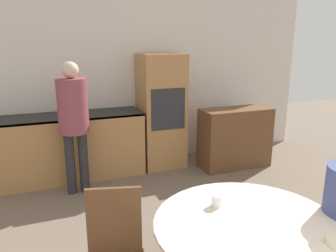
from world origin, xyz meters
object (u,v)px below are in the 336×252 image
object	(u,v)px
dining_table	(247,250)
chair_far_left	(115,250)
person_standing	(73,115)
sideboard	(235,138)
cup	(217,200)
oven_unit	(161,111)

from	to	relation	value
dining_table	chair_far_left	size ratio (longest dim) A/B	1.36
person_standing	sideboard	bearing A→B (deg)	1.74
dining_table	person_standing	xyz separation A→B (m)	(-0.88, 2.43, 0.51)
dining_table	cup	size ratio (longest dim) A/B	14.86
oven_unit	person_standing	distance (m)	1.45
person_standing	oven_unit	bearing A→B (deg)	21.66
dining_table	chair_far_left	bearing A→B (deg)	159.26
dining_table	chair_far_left	distance (m)	0.90
sideboard	dining_table	size ratio (longest dim) A/B	0.85
dining_table	cup	xyz separation A→B (m)	(-0.09, 0.28, 0.25)
oven_unit	chair_far_left	world-z (taller)	oven_unit
sideboard	cup	xyz separation A→B (m)	(-1.58, -2.22, 0.32)
oven_unit	person_standing	world-z (taller)	oven_unit
chair_far_left	cup	size ratio (longest dim) A/B	10.95
chair_far_left	person_standing	xyz separation A→B (m)	(-0.04, 2.11, 0.51)
sideboard	dining_table	bearing A→B (deg)	-120.82
oven_unit	cup	xyz separation A→B (m)	(-0.55, -2.68, -0.09)
oven_unit	dining_table	size ratio (longest dim) A/B	1.35
oven_unit	chair_far_left	distance (m)	2.96
cup	oven_unit	bearing A→B (deg)	78.50
sideboard	oven_unit	bearing A→B (deg)	156.11
person_standing	cup	bearing A→B (deg)	-69.84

